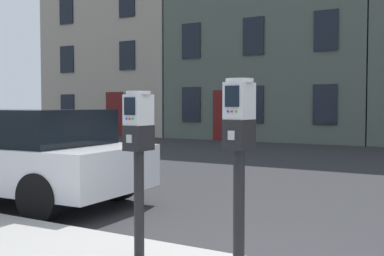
% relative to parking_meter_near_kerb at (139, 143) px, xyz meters
% --- Properties ---
extents(parking_meter_near_kerb, '(0.23, 0.26, 1.47)m').
position_rel_parking_meter_near_kerb_xyz_m(parking_meter_near_kerb, '(0.00, 0.00, 0.00)').
color(parking_meter_near_kerb, black).
rests_on(parking_meter_near_kerb, sidewalk_slab).
extents(parking_meter_twin_adjacent, '(0.23, 0.26, 1.55)m').
position_rel_parking_meter_near_kerb_xyz_m(parking_meter_twin_adjacent, '(0.97, 0.00, 0.06)').
color(parking_meter_twin_adjacent, black).
rests_on(parking_meter_twin_adjacent, sidewalk_slab).
extents(parked_car_red_compact, '(4.51, 2.04, 1.42)m').
position_rel_parking_meter_near_kerb_xyz_m(parked_car_red_compact, '(-3.65, 1.58, -0.41)').
color(parked_car_red_compact, silver).
rests_on(parked_car_red_compact, ground_plane).
extents(townhouse_brick_corner, '(7.72, 7.01, 9.80)m').
position_rel_parking_meter_near_kerb_xyz_m(townhouse_brick_corner, '(-13.50, 18.09, 3.75)').
color(townhouse_brick_corner, '#9E9384').
rests_on(townhouse_brick_corner, ground_plane).
extents(townhouse_green_painted, '(8.69, 5.84, 10.95)m').
position_rel_parking_meter_near_kerb_xyz_m(townhouse_green_painted, '(-5.21, 17.50, 4.33)').
color(townhouse_green_painted, '#4C564C').
rests_on(townhouse_green_painted, ground_plane).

